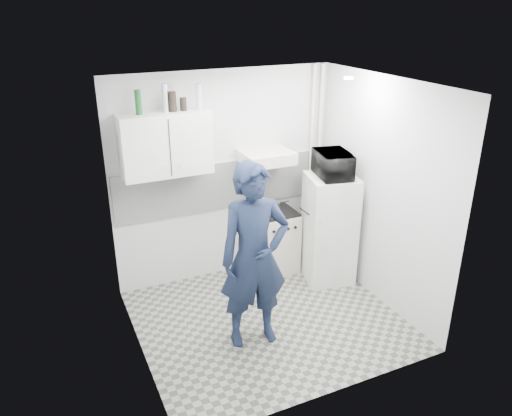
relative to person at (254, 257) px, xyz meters
name	(u,v)px	position (x,y,z in m)	size (l,w,h in m)	color
floor	(268,320)	(0.27, 0.23, -0.97)	(2.80, 2.80, 0.00)	gray
ceiling	(271,84)	(0.27, 0.23, 1.63)	(2.80, 2.80, 0.00)	white
wall_back	(224,177)	(0.27, 1.48, 0.33)	(2.80, 2.80, 0.00)	silver
wall_left	(132,239)	(-1.13, 0.23, 0.33)	(2.60, 2.60, 0.00)	silver
wall_right	(380,193)	(1.67, 0.23, 0.33)	(2.60, 2.60, 0.00)	silver
person	(254,257)	(0.00, 0.00, 0.00)	(0.71, 0.46, 1.94)	#151F35
stove	(275,241)	(0.86, 1.23, -0.57)	(0.51, 0.51, 0.81)	beige
fridge	(329,229)	(1.37, 0.76, -0.28)	(0.57, 0.57, 1.37)	white
stove_top	(275,212)	(0.86, 1.23, -0.14)	(0.49, 0.49, 0.03)	black
saucepan	(274,206)	(0.86, 1.28, -0.08)	(0.16, 0.16, 0.09)	silver
microwave	(333,164)	(1.37, 0.76, 0.55)	(0.37, 0.54, 0.30)	black
bottle_b	(138,102)	(-0.74, 1.30, 1.36)	(0.07, 0.07, 0.26)	#144C1E
bottle_d	(165,98)	(-0.45, 1.30, 1.38)	(0.07, 0.07, 0.30)	silver
canister_a	(172,102)	(-0.37, 1.30, 1.33)	(0.08, 0.08, 0.21)	black
canister_b	(183,104)	(-0.25, 1.30, 1.30)	(0.07, 0.07, 0.14)	black
bottle_e	(199,96)	(-0.07, 1.30, 1.37)	(0.07, 0.07, 0.28)	#B2B7BC
upper_cabinet	(166,144)	(-0.48, 1.30, 0.88)	(1.00, 0.35, 0.70)	white
range_hood	(266,157)	(0.72, 1.23, 0.60)	(0.60, 0.50, 0.14)	beige
backsplash	(225,185)	(0.27, 1.46, 0.23)	(2.74, 0.03, 0.60)	white
pipe_a	(318,165)	(1.57, 1.40, 0.33)	(0.05, 0.05, 2.60)	beige
pipe_b	(311,166)	(1.45, 1.40, 0.33)	(0.04, 0.04, 2.60)	beige
ceiling_spot_fixture	(349,78)	(1.27, 0.43, 1.60)	(0.10, 0.10, 0.02)	white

